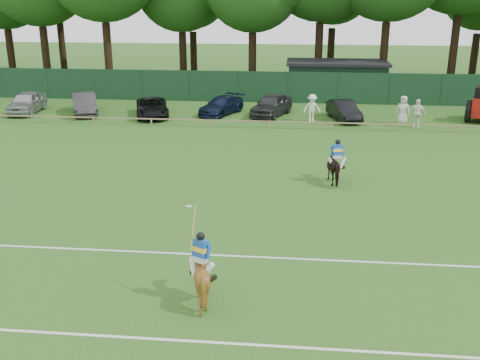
# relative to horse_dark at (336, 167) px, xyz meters

# --- Properties ---
(ground) EXTENTS (160.00, 160.00, 0.00)m
(ground) POSITION_rel_horse_dark_xyz_m (-4.63, -7.19, -0.76)
(ground) COLOR #1E4C14
(ground) RESTS_ON ground
(horse_dark) EXTENTS (1.19, 1.94, 1.52)m
(horse_dark) POSITION_rel_horse_dark_xyz_m (0.00, 0.00, 0.00)
(horse_dark) COLOR black
(horse_dark) RESTS_ON ground
(horse_chestnut) EXTENTS (1.85, 1.91, 1.61)m
(horse_chestnut) POSITION_rel_horse_dark_xyz_m (-4.55, -11.18, 0.04)
(horse_chestnut) COLOR brown
(horse_chestnut) RESTS_ON ground
(sedan_silver) EXTENTS (2.23, 4.73, 1.56)m
(sedan_silver) POSITION_rel_horse_dark_xyz_m (-21.85, 14.00, 0.02)
(sedan_silver) COLOR #ABAEB1
(sedan_silver) RESTS_ON ground
(sedan_grey) EXTENTS (3.31, 4.93, 1.54)m
(sedan_grey) POSITION_rel_horse_dark_xyz_m (-17.41, 14.02, 0.01)
(sedan_grey) COLOR #313133
(sedan_grey) RESTS_ON ground
(suv_black) EXTENTS (3.43, 5.18, 1.32)m
(suv_black) POSITION_rel_horse_dark_xyz_m (-12.25, 13.58, -0.10)
(suv_black) COLOR black
(suv_black) RESTS_ON ground
(sedan_navy) EXTENTS (3.44, 4.75, 1.28)m
(sedan_navy) POSITION_rel_horse_dark_xyz_m (-7.40, 14.90, -0.12)
(sedan_navy) COLOR #101933
(sedan_navy) RESTS_ON ground
(hatch_grey) EXTENTS (3.32, 4.98, 1.58)m
(hatch_grey) POSITION_rel_horse_dark_xyz_m (-3.72, 14.76, 0.03)
(hatch_grey) COLOR #2C2D2F
(hatch_grey) RESTS_ON ground
(estate_black) EXTENTS (2.42, 4.35, 1.36)m
(estate_black) POSITION_rel_horse_dark_xyz_m (1.39, 13.80, -0.08)
(estate_black) COLOR black
(estate_black) RESTS_ON ground
(spectator_left) EXTENTS (1.34, 0.95, 1.89)m
(spectator_left) POSITION_rel_horse_dark_xyz_m (-0.86, 13.16, 0.18)
(spectator_left) COLOR white
(spectator_left) RESTS_ON ground
(spectator_mid) EXTENTS (1.16, 0.55, 1.92)m
(spectator_mid) POSITION_rel_horse_dark_xyz_m (5.97, 11.91, 0.20)
(spectator_mid) COLOR white
(spectator_mid) RESTS_ON ground
(spectator_right) EXTENTS (1.10, 0.92, 1.92)m
(spectator_right) POSITION_rel_horse_dark_xyz_m (5.26, 12.98, 0.20)
(spectator_right) COLOR silver
(spectator_right) RESTS_ON ground
(rider_dark) EXTENTS (0.93, 0.47, 1.41)m
(rider_dark) POSITION_rel_horse_dark_xyz_m (0.00, -0.01, 0.70)
(rider_dark) COLOR silver
(rider_dark) RESTS_ON ground
(rider_chestnut) EXTENTS (0.88, 0.81, 2.05)m
(rider_chestnut) POSITION_rel_horse_dark_xyz_m (-4.56, -11.19, 0.78)
(rider_chestnut) COLOR silver
(rider_chestnut) RESTS_ON ground
(pitch_lines) EXTENTS (60.00, 5.10, 0.01)m
(pitch_lines) POSITION_rel_horse_dark_xyz_m (-4.63, -10.69, -0.76)
(pitch_lines) COLOR silver
(pitch_lines) RESTS_ON ground
(pitch_rail) EXTENTS (62.10, 0.10, 0.50)m
(pitch_rail) POSITION_rel_horse_dark_xyz_m (-4.63, 10.81, -0.32)
(pitch_rail) COLOR #997F5B
(pitch_rail) RESTS_ON ground
(perimeter_fence) EXTENTS (92.08, 0.08, 2.50)m
(perimeter_fence) POSITION_rel_horse_dark_xyz_m (-4.63, 19.81, 0.49)
(perimeter_fence) COLOR #14351E
(perimeter_fence) RESTS_ON ground
(utility_shed) EXTENTS (8.40, 4.40, 3.04)m
(utility_shed) POSITION_rel_horse_dark_xyz_m (1.37, 22.81, 0.78)
(utility_shed) COLOR #14331E
(utility_shed) RESTS_ON ground
(tree_row) EXTENTS (96.00, 12.00, 21.00)m
(tree_row) POSITION_rel_horse_dark_xyz_m (-2.63, 27.81, -0.76)
(tree_row) COLOR #26561C
(tree_row) RESTS_ON ground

